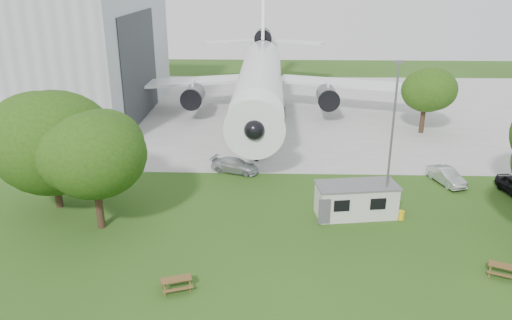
{
  "coord_description": "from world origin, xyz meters",
  "views": [
    {
      "loc": [
        -0.58,
        -28.51,
        17.81
      ],
      "look_at": [
        -1.72,
        8.0,
        4.0
      ],
      "focal_mm": 35.0,
      "sensor_mm": 36.0,
      "label": 1
    }
  ],
  "objects_px": {
    "airliner": "(261,75)",
    "picnic_east": "(502,276)",
    "site_cabin": "(356,200)",
    "picnic_west": "(177,289)"
  },
  "relations": [
    {
      "from": "site_cabin",
      "to": "picnic_west",
      "type": "bearing_deg",
      "value": -140.22
    },
    {
      "from": "airliner",
      "to": "picnic_east",
      "type": "distance_m",
      "value": 40.94
    },
    {
      "from": "airliner",
      "to": "picnic_west",
      "type": "bearing_deg",
      "value": -95.96
    },
    {
      "from": "site_cabin",
      "to": "picnic_west",
      "type": "height_order",
      "value": "site_cabin"
    },
    {
      "from": "airliner",
      "to": "site_cabin",
      "type": "height_order",
      "value": "airliner"
    },
    {
      "from": "airliner",
      "to": "site_cabin",
      "type": "relative_size",
      "value": 6.9
    },
    {
      "from": "airliner",
      "to": "picnic_west",
      "type": "distance_m",
      "value": 39.93
    },
    {
      "from": "airliner",
      "to": "picnic_east",
      "type": "xyz_separation_m",
      "value": [
        15.99,
        -37.32,
        -5.27
      ]
    },
    {
      "from": "picnic_west",
      "to": "airliner",
      "type": "bearing_deg",
      "value": 64.85
    },
    {
      "from": "airliner",
      "to": "site_cabin",
      "type": "xyz_separation_m",
      "value": [
        8.07,
        -29.22,
        -3.96
      ]
    }
  ]
}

